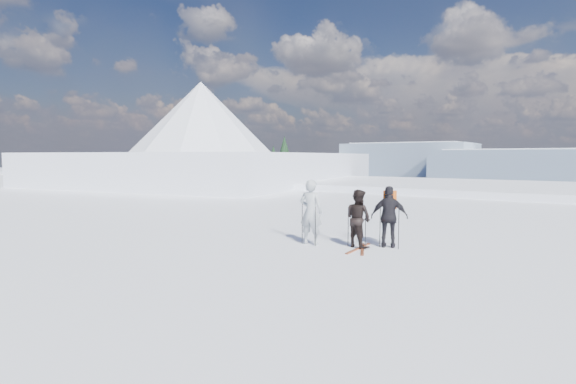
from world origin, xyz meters
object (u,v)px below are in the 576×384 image
at_px(skier_pack, 389,217).
at_px(skis_loose, 360,249).
at_px(skier_dark, 358,218).
at_px(skier_grey, 311,212).

xyz_separation_m(skier_pack, skis_loose, (-0.59, -0.72, -0.90)).
distance_m(skier_dark, skis_loose, 0.90).
bearing_deg(skier_grey, skier_pack, -163.96).
xyz_separation_m(skier_dark, skier_pack, (0.77, 0.50, 0.05)).
height_order(skier_grey, skis_loose, skier_grey).
bearing_deg(skier_grey, skis_loose, -179.95).
bearing_deg(skis_loose, skier_dark, 129.78).
xyz_separation_m(skier_grey, skier_dark, (1.40, 0.41, -0.14)).
distance_m(skier_grey, skier_pack, 2.35).
bearing_deg(skier_pack, skis_loose, 31.51).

